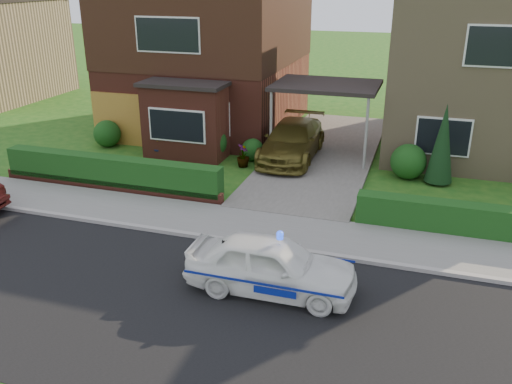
% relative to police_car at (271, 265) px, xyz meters
% --- Properties ---
extents(ground, '(120.00, 120.00, 0.00)m').
position_rel_police_car_xyz_m(ground, '(-0.76, -1.20, -0.63)').
color(ground, '#195115').
rests_on(ground, ground).
extents(road, '(60.00, 6.00, 0.02)m').
position_rel_police_car_xyz_m(road, '(-0.76, -1.20, -0.63)').
color(road, black).
rests_on(road, ground).
extents(kerb, '(60.00, 0.16, 0.12)m').
position_rel_police_car_xyz_m(kerb, '(-0.76, 1.85, -0.57)').
color(kerb, '#9E9993').
rests_on(kerb, ground).
extents(sidewalk, '(60.00, 2.00, 0.10)m').
position_rel_police_car_xyz_m(sidewalk, '(-0.76, 2.90, -0.58)').
color(sidewalk, slate).
rests_on(sidewalk, ground).
extents(driveway, '(3.80, 12.00, 0.12)m').
position_rel_police_car_xyz_m(driveway, '(-0.76, 9.80, -0.57)').
color(driveway, '#666059').
rests_on(driveway, ground).
extents(house_left, '(7.50, 9.53, 7.25)m').
position_rel_police_car_xyz_m(house_left, '(-6.54, 12.70, 3.18)').
color(house_left, maroon).
rests_on(house_left, ground).
extents(house_right, '(7.50, 8.06, 7.25)m').
position_rel_police_car_xyz_m(house_right, '(5.04, 12.79, 3.03)').
color(house_right, '#9F8761').
rests_on(house_right, ground).
extents(carport_link, '(3.80, 3.00, 2.77)m').
position_rel_police_car_xyz_m(carport_link, '(-0.76, 9.75, 2.02)').
color(carport_link, black).
rests_on(carport_link, ground).
extents(garage_door, '(2.20, 0.10, 2.10)m').
position_rel_police_car_xyz_m(garage_door, '(-9.01, 8.76, 0.42)').
color(garage_door, olive).
rests_on(garage_door, ground).
extents(dwarf_wall, '(7.70, 0.25, 0.36)m').
position_rel_police_car_xyz_m(dwarf_wall, '(-6.56, 4.10, -0.45)').
color(dwarf_wall, maroon).
rests_on(dwarf_wall, ground).
extents(hedge_left, '(7.50, 0.55, 0.90)m').
position_rel_police_car_xyz_m(hedge_left, '(-6.56, 4.25, -0.63)').
color(hedge_left, '#143B12').
rests_on(hedge_left, ground).
extents(hedge_right, '(7.50, 0.55, 0.80)m').
position_rel_police_car_xyz_m(hedge_right, '(5.04, 4.15, -0.63)').
color(hedge_right, '#143B12').
rests_on(hedge_right, ground).
extents(shrub_left_far, '(1.08, 1.08, 1.08)m').
position_rel_police_car_xyz_m(shrub_left_far, '(-9.26, 8.30, -0.09)').
color(shrub_left_far, '#143B12').
rests_on(shrub_left_far, ground).
extents(shrub_left_mid, '(1.32, 1.32, 1.32)m').
position_rel_police_car_xyz_m(shrub_left_mid, '(-4.76, 8.10, 0.03)').
color(shrub_left_mid, '#143B12').
rests_on(shrub_left_mid, ground).
extents(shrub_left_near, '(0.84, 0.84, 0.84)m').
position_rel_police_car_xyz_m(shrub_left_near, '(-3.16, 8.40, -0.21)').
color(shrub_left_near, '#143B12').
rests_on(shrub_left_near, ground).
extents(shrub_right_near, '(1.20, 1.20, 1.20)m').
position_rel_police_car_xyz_m(shrub_right_near, '(2.44, 8.20, -0.03)').
color(shrub_right_near, '#143B12').
rests_on(shrub_right_near, ground).
extents(conifer_a, '(0.90, 0.90, 2.60)m').
position_rel_police_car_xyz_m(conifer_a, '(3.44, 8.00, 0.67)').
color(conifer_a, black).
rests_on(conifer_a, ground).
extents(police_car, '(3.42, 3.73, 1.43)m').
position_rel_police_car_xyz_m(police_car, '(0.00, 0.00, 0.00)').
color(police_car, white).
rests_on(police_car, ground).
extents(driveway_car, '(1.96, 4.63, 1.33)m').
position_rel_police_car_xyz_m(driveway_car, '(-1.76, 8.82, 0.15)').
color(driveway_car, brown).
rests_on(driveway_car, driveway).
extents(potted_plant_a, '(0.44, 0.31, 0.81)m').
position_rel_police_car_xyz_m(potted_plant_a, '(-5.08, 7.60, -0.23)').
color(potted_plant_a, gray).
rests_on(potted_plant_a, ground).
extents(potted_plant_b, '(0.58, 0.53, 0.86)m').
position_rel_police_car_xyz_m(potted_plant_b, '(-6.57, 7.57, -0.21)').
color(potted_plant_b, gray).
rests_on(potted_plant_b, ground).
extents(potted_plant_c, '(0.55, 0.55, 0.83)m').
position_rel_police_car_xyz_m(potted_plant_c, '(-3.26, 7.59, -0.22)').
color(potted_plant_c, gray).
rests_on(potted_plant_c, ground).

